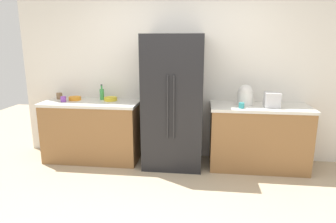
{
  "coord_description": "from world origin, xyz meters",
  "views": [
    {
      "loc": [
        0.36,
        -2.68,
        1.75
      ],
      "look_at": [
        -0.02,
        0.41,
        1.01
      ],
      "focal_mm": 31.13,
      "sensor_mm": 36.0,
      "label": 1
    }
  ],
  "objects_px": {
    "bowl_a": "(75,98)",
    "cup_c": "(63,99)",
    "cup_a": "(59,96)",
    "rice_cooker": "(245,95)",
    "cup_b": "(242,105)",
    "bottle_a": "(102,94)",
    "toaster": "(272,100)",
    "refrigerator": "(173,102)",
    "bowl_b": "(111,99)"
  },
  "relations": [
    {
      "from": "bottle_a",
      "to": "bowl_b",
      "type": "height_order",
      "value": "bottle_a"
    },
    {
      "from": "toaster",
      "to": "rice_cooker",
      "type": "distance_m",
      "value": 0.36
    },
    {
      "from": "rice_cooker",
      "to": "bottle_a",
      "type": "xyz_separation_m",
      "value": [
        -2.11,
        0.13,
        -0.05
      ]
    },
    {
      "from": "rice_cooker",
      "to": "cup_b",
      "type": "xyz_separation_m",
      "value": [
        -0.07,
        -0.21,
        -0.1
      ]
    },
    {
      "from": "bottle_a",
      "to": "cup_a",
      "type": "xyz_separation_m",
      "value": [
        -0.67,
        -0.02,
        -0.04
      ]
    },
    {
      "from": "refrigerator",
      "to": "bowl_a",
      "type": "height_order",
      "value": "refrigerator"
    },
    {
      "from": "bowl_b",
      "to": "cup_b",
      "type": "bearing_deg",
      "value": -8.55
    },
    {
      "from": "refrigerator",
      "to": "cup_a",
      "type": "xyz_separation_m",
      "value": [
        -1.79,
        0.18,
        0.02
      ]
    },
    {
      "from": "bowl_a",
      "to": "cup_c",
      "type": "bearing_deg",
      "value": -129.11
    },
    {
      "from": "rice_cooker",
      "to": "bottle_a",
      "type": "bearing_deg",
      "value": 176.47
    },
    {
      "from": "toaster",
      "to": "cup_b",
      "type": "relative_size",
      "value": 2.72
    },
    {
      "from": "cup_a",
      "to": "cup_b",
      "type": "xyz_separation_m",
      "value": [
        2.71,
        -0.32,
        -0.01
      ]
    },
    {
      "from": "refrigerator",
      "to": "cup_c",
      "type": "xyz_separation_m",
      "value": [
        -1.63,
        -0.02,
        0.01
      ]
    },
    {
      "from": "toaster",
      "to": "bowl_b",
      "type": "distance_m",
      "value": 2.3
    },
    {
      "from": "cup_b",
      "to": "refrigerator",
      "type": "bearing_deg",
      "value": 171.42
    },
    {
      "from": "rice_cooker",
      "to": "refrigerator",
      "type": "bearing_deg",
      "value": -175.64
    },
    {
      "from": "refrigerator",
      "to": "bowl_a",
      "type": "relative_size",
      "value": 10.27
    },
    {
      "from": "bowl_a",
      "to": "bowl_b",
      "type": "relative_size",
      "value": 0.93
    },
    {
      "from": "cup_a",
      "to": "cup_c",
      "type": "bearing_deg",
      "value": -51.18
    },
    {
      "from": "toaster",
      "to": "cup_c",
      "type": "height_order",
      "value": "toaster"
    },
    {
      "from": "bottle_a",
      "to": "cup_c",
      "type": "xyz_separation_m",
      "value": [
        -0.51,
        -0.23,
        -0.05
      ]
    },
    {
      "from": "toaster",
      "to": "cup_a",
      "type": "relative_size",
      "value": 2.14
    },
    {
      "from": "bowl_a",
      "to": "refrigerator",
      "type": "bearing_deg",
      "value": -4.42
    },
    {
      "from": "cup_b",
      "to": "bowl_a",
      "type": "height_order",
      "value": "cup_b"
    },
    {
      "from": "toaster",
      "to": "cup_b",
      "type": "xyz_separation_m",
      "value": [
        -0.41,
        -0.11,
        -0.06
      ]
    },
    {
      "from": "refrigerator",
      "to": "bottle_a",
      "type": "relative_size",
      "value": 7.96
    },
    {
      "from": "cup_c",
      "to": "bowl_b",
      "type": "xyz_separation_m",
      "value": [
        0.66,
        0.17,
        -0.01
      ]
    },
    {
      "from": "refrigerator",
      "to": "cup_c",
      "type": "relative_size",
      "value": 23.27
    },
    {
      "from": "bowl_a",
      "to": "cup_b",
      "type": "bearing_deg",
      "value": -6.01
    },
    {
      "from": "bowl_b",
      "to": "rice_cooker",
      "type": "bearing_deg",
      "value": -2.01
    },
    {
      "from": "cup_b",
      "to": "bowl_a",
      "type": "xyz_separation_m",
      "value": [
        -2.44,
        0.26,
        -0.01
      ]
    },
    {
      "from": "bottle_a",
      "to": "bowl_a",
      "type": "height_order",
      "value": "bottle_a"
    },
    {
      "from": "cup_a",
      "to": "bowl_a",
      "type": "relative_size",
      "value": 0.52
    },
    {
      "from": "cup_b",
      "to": "cup_c",
      "type": "bearing_deg",
      "value": 177.38
    },
    {
      "from": "cup_c",
      "to": "toaster",
      "type": "bearing_deg",
      "value": -0.09
    },
    {
      "from": "rice_cooker",
      "to": "cup_a",
      "type": "distance_m",
      "value": 2.79
    },
    {
      "from": "rice_cooker",
      "to": "bowl_a",
      "type": "distance_m",
      "value": 2.51
    },
    {
      "from": "bottle_a",
      "to": "cup_b",
      "type": "relative_size",
      "value": 3.17
    },
    {
      "from": "cup_a",
      "to": "bottle_a",
      "type": "bearing_deg",
      "value": 1.97
    },
    {
      "from": "toaster",
      "to": "bowl_a",
      "type": "height_order",
      "value": "toaster"
    },
    {
      "from": "cup_b",
      "to": "cup_c",
      "type": "relative_size",
      "value": 0.92
    },
    {
      "from": "cup_a",
      "to": "refrigerator",
      "type": "bearing_deg",
      "value": -5.82
    },
    {
      "from": "bottle_a",
      "to": "bowl_a",
      "type": "xyz_separation_m",
      "value": [
        -0.4,
        -0.09,
        -0.06
      ]
    },
    {
      "from": "refrigerator",
      "to": "cup_c",
      "type": "bearing_deg",
      "value": -179.21
    },
    {
      "from": "toaster",
      "to": "cup_a",
      "type": "height_order",
      "value": "toaster"
    },
    {
      "from": "rice_cooker",
      "to": "bottle_a",
      "type": "relative_size",
      "value": 1.23
    },
    {
      "from": "refrigerator",
      "to": "cup_b",
      "type": "bearing_deg",
      "value": -8.58
    },
    {
      "from": "toaster",
      "to": "cup_c",
      "type": "distance_m",
      "value": 2.96
    },
    {
      "from": "bottle_a",
      "to": "rice_cooker",
      "type": "bearing_deg",
      "value": -3.53
    },
    {
      "from": "toaster",
      "to": "cup_a",
      "type": "xyz_separation_m",
      "value": [
        -3.12,
        0.21,
        -0.05
      ]
    }
  ]
}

